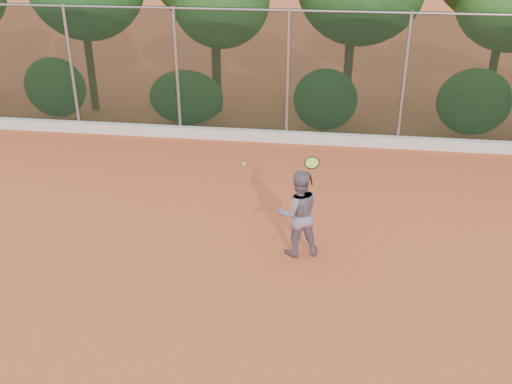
# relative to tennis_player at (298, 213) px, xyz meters

# --- Properties ---
(ground) EXTENTS (80.00, 80.00, 0.00)m
(ground) POSITION_rel_tennis_player_xyz_m (-0.73, -1.14, -0.81)
(ground) COLOR #CA562F
(ground) RESTS_ON ground
(concrete_curb) EXTENTS (24.00, 0.20, 0.30)m
(concrete_curb) POSITION_rel_tennis_player_xyz_m (-0.73, 5.68, -0.66)
(concrete_curb) COLOR silver
(concrete_curb) RESTS_ON ground
(tennis_player) EXTENTS (0.94, 0.82, 1.63)m
(tennis_player) POSITION_rel_tennis_player_xyz_m (0.00, 0.00, 0.00)
(tennis_player) COLOR slate
(tennis_player) RESTS_ON ground
(chainlink_fence) EXTENTS (24.09, 0.09, 3.50)m
(chainlink_fence) POSITION_rel_tennis_player_xyz_m (-0.73, 5.86, 1.04)
(chainlink_fence) COLOR black
(chainlink_fence) RESTS_ON ground
(tennis_racket) EXTENTS (0.32, 0.30, 0.55)m
(tennis_racket) POSITION_rel_tennis_player_xyz_m (0.20, -0.00, 0.94)
(tennis_racket) COLOR black
(tennis_racket) RESTS_ON ground
(tennis_ball_in_flight) EXTENTS (0.07, 0.07, 0.07)m
(tennis_ball_in_flight) POSITION_rel_tennis_player_xyz_m (-1.06, 0.59, 0.65)
(tennis_ball_in_flight) COLOR #B9E233
(tennis_ball_in_flight) RESTS_ON ground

